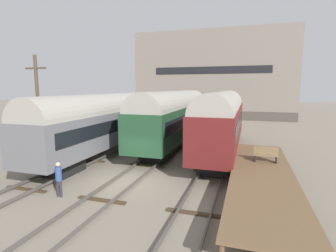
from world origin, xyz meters
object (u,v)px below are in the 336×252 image
(bench, at_px, (266,154))
(train_car_grey, at_px, (107,120))
(train_car_maroon, at_px, (222,119))
(person_worker, at_px, (59,176))
(utility_pole, at_px, (38,107))
(train_car_green, at_px, (175,115))

(bench, bearing_deg, train_car_grey, 165.56)
(train_car_maroon, bearing_deg, bench, -60.75)
(person_worker, bearing_deg, bench, 29.48)
(train_car_grey, xyz_separation_m, person_worker, (2.36, -9.01, -1.75))
(train_car_maroon, xyz_separation_m, person_worker, (-7.03, -11.44, -1.90))
(train_car_grey, height_order, utility_pole, utility_pole)
(train_car_grey, relative_size, train_car_maroon, 1.12)
(train_car_green, bearing_deg, bench, -44.88)
(bench, relative_size, person_worker, 0.76)
(person_worker, bearing_deg, utility_pole, 138.57)
(train_car_green, bearing_deg, person_worker, -99.73)
(person_worker, height_order, utility_pole, utility_pole)
(train_car_green, distance_m, utility_pole, 11.82)
(train_car_grey, xyz_separation_m, bench, (12.57, -3.24, -1.24))
(person_worker, bearing_deg, train_car_maroon, 58.45)
(train_car_grey, height_order, person_worker, train_car_grey)
(train_car_grey, distance_m, utility_pole, 5.34)
(train_car_grey, xyz_separation_m, train_car_maroon, (9.39, 2.44, 0.15))
(train_car_grey, bearing_deg, bench, -14.44)
(train_car_green, height_order, bench, train_car_green)
(utility_pole, bearing_deg, train_car_maroon, 25.57)
(train_car_maroon, relative_size, bench, 11.27)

